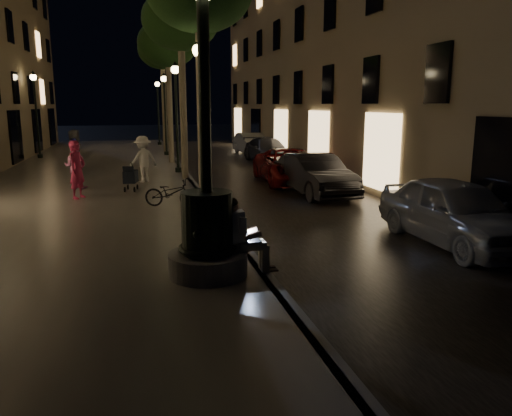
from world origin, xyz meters
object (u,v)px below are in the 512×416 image
object	(u,v)px
pedestrian_blue	(75,157)
pedestrian_red	(77,170)
car_second	(315,175)
car_fifth	(251,144)
car_rear	(268,150)
tree_second	(181,21)
stroller	(131,177)
pedestrian_dark	(75,150)
fountain_lamppost	(207,219)
tree_third	(168,44)
car_third	(290,166)
tree_far	(162,50)
pedestrian_pink	(75,166)
lamp_left_c	(36,103)
lamp_curb_d	(158,104)
bicycle	(171,193)
lamp_curb_a	(200,102)
seated_man_laptop	(242,233)
lamp_curb_c	(165,103)
car_front	(456,212)
pedestrian_white	(143,159)
lamp_curb_b	(176,103)

from	to	relation	value
pedestrian_blue	pedestrian_red	bearing A→B (deg)	-10.87
car_second	car_fifth	world-z (taller)	car_second
car_rear	tree_second	bearing A→B (deg)	-131.78
car_second	pedestrian_blue	world-z (taller)	pedestrian_blue
stroller	pedestrian_dark	distance (m)	6.95
fountain_lamppost	tree_third	world-z (taller)	tree_third
pedestrian_blue	car_third	bearing A→B (deg)	53.38
tree_far	car_third	world-z (taller)	tree_far
tree_far	pedestrian_pink	world-z (taller)	tree_far
lamp_left_c	pedestrian_red	bearing A→B (deg)	-75.95
pedestrian_dark	car_third	bearing A→B (deg)	-135.39
tree_second	lamp_curb_d	world-z (taller)	tree_second
stroller	bicycle	xyz separation A→B (m)	(1.17, -3.12, -0.08)
lamp_curb_a	stroller	world-z (taller)	lamp_curb_a
stroller	lamp_left_c	bearing A→B (deg)	122.71
car_second	car_rear	distance (m)	10.53
car_second	pedestrian_dark	xyz separation A→B (m)	(-8.83, 7.75, 0.40)
seated_man_laptop	tree_third	distance (m)	18.74
tree_second	pedestrian_dark	world-z (taller)	tree_second
lamp_curb_c	car_front	size ratio (longest dim) A/B	1.06
car_fifth	fountain_lamppost	bearing A→B (deg)	-108.69
car_rear	tree_third	bearing A→B (deg)	-176.80
tree_far	pedestrian_dark	world-z (taller)	tree_far
tree_far	bicycle	bearing A→B (deg)	-93.10
bicycle	fountain_lamppost	bearing A→B (deg)	-158.49
car_rear	lamp_curb_c	bearing A→B (deg)	144.59
tree_third	pedestrian_dark	distance (m)	7.08
car_third	pedestrian_dark	world-z (taller)	pedestrian_dark
tree_second	lamp_curb_c	bearing A→B (deg)	90.57
pedestrian_pink	bicycle	distance (m)	5.17
pedestrian_pink	stroller	bearing A→B (deg)	166.27
car_second	pedestrian_red	bearing A→B (deg)	174.71
lamp_curb_a	pedestrian_dark	xyz separation A→B (m)	(-4.53, 9.86, -2.10)
lamp_curb_a	lamp_left_c	size ratio (longest dim) A/B	1.00
seated_man_laptop	pedestrian_white	bearing A→B (deg)	97.37
lamp_left_c	tree_second	bearing A→B (deg)	-54.25
car_front	bicycle	distance (m)	7.85
bicycle	pedestrian_blue	bearing A→B (deg)	44.15
tree_second	car_front	size ratio (longest dim) A/B	1.63
fountain_lamppost	lamp_curb_c	world-z (taller)	fountain_lamppost
car_fifth	bicycle	size ratio (longest dim) A/B	2.63
lamp_curb_b	car_second	bearing A→B (deg)	-53.83
lamp_curb_c	stroller	distance (m)	13.03
car_rear	car_second	bearing A→B (deg)	-98.97
lamp_curb_b	lamp_left_c	size ratio (longest dim) A/B	1.00
fountain_lamppost	car_second	world-z (taller)	fountain_lamppost
car_second	car_rear	xyz separation A→B (m)	(1.08, 10.47, -0.07)
fountain_lamppost	lamp_curb_c	bearing A→B (deg)	88.18
seated_man_laptop	pedestrian_dark	bearing A→B (deg)	105.65
lamp_left_c	pedestrian_pink	xyz separation A→B (m)	(3.14, -11.60, -2.23)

